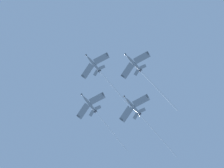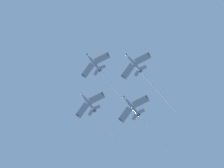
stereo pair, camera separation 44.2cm
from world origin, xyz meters
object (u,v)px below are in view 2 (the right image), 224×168
object	(u,v)px
jet_lead	(102,73)
jet_left_wing	(144,74)
jet_right_wing	(94,110)
jet_slot	(138,114)

from	to	relation	value
jet_lead	jet_left_wing	distance (m)	23.38
jet_lead	jet_right_wing	distance (m)	21.04
jet_lead	jet_right_wing	world-z (taller)	jet_lead
jet_lead	jet_slot	bearing A→B (deg)	-95.64
jet_slot	jet_right_wing	bearing A→B (deg)	39.38
jet_left_wing	jet_slot	distance (m)	21.73
jet_left_wing	jet_right_wing	size ratio (longest dim) A/B	1.04
jet_right_wing	jet_slot	world-z (taller)	jet_right_wing
jet_lead	jet_left_wing	xyz separation A→B (m)	(-18.01, -13.98, -5.15)
jet_right_wing	jet_slot	distance (m)	24.74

